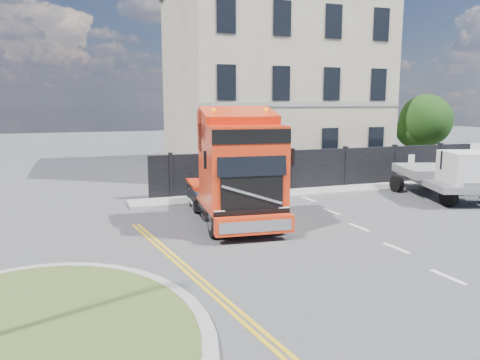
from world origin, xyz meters
name	(u,v)px	position (x,y,z in m)	size (l,w,h in m)	color
ground	(301,255)	(0.00, 0.00, 0.00)	(120.00, 120.00, 0.00)	#424244
traffic_island	(24,343)	(-7.00, -3.00, 0.08)	(6.80, 6.80, 0.17)	gray
hoarding_fence	(337,168)	(6.55, 9.00, 1.00)	(18.80, 0.25, 2.00)	black
georgian_building	(271,79)	(6.00, 16.50, 5.77)	(12.30, 10.30, 12.80)	beige
tree	(423,123)	(14.38, 12.10, 3.05)	(3.20, 3.20, 4.80)	#382619
pavement_far	(337,190)	(6.00, 8.10, 0.06)	(20.00, 1.60, 0.12)	gray
truck	(237,174)	(-0.64, 3.79, 1.81)	(3.11, 6.93, 4.03)	black
flatbed_pickup	(459,174)	(9.73, 4.24, 1.22)	(3.74, 5.91, 2.26)	slate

